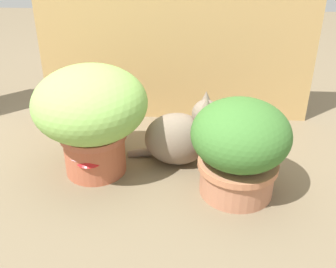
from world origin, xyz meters
name	(u,v)px	position (x,y,z in m)	size (l,w,h in m)	color
ground_plane	(142,173)	(0.00, 0.00, 0.00)	(6.00, 6.00, 0.00)	brown
cardboard_backdrop	(176,30)	(0.11, 0.52, 0.44)	(1.29, 0.03, 0.87)	tan
grass_planter	(91,112)	(-0.18, 0.01, 0.26)	(0.43, 0.43, 0.43)	#B15A3E
leafy_planter	(240,146)	(0.36, -0.10, 0.19)	(0.35, 0.35, 0.36)	#B17153
cat	(181,136)	(0.15, 0.09, 0.12)	(0.38, 0.17, 0.32)	#796857
mushroom_ornament_pink	(82,152)	(-0.21, -0.05, 0.12)	(0.10, 0.10, 0.16)	#EDE7CA
mushroom_ornament_red	(90,159)	(-0.18, -0.07, 0.10)	(0.10, 0.10, 0.14)	silver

